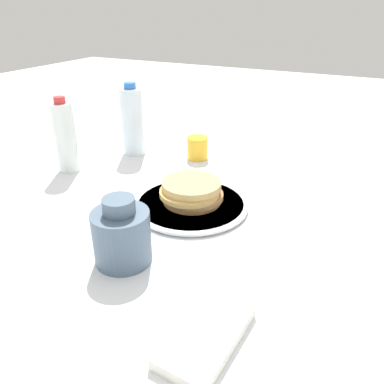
# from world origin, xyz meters

# --- Properties ---
(ground_plane) EXTENTS (4.00, 4.00, 0.00)m
(ground_plane) POSITION_xyz_m (0.00, 0.00, 0.00)
(ground_plane) COLOR white
(plate) EXTENTS (0.27, 0.27, 0.01)m
(plate) POSITION_xyz_m (0.02, 0.00, 0.01)
(plate) COLOR white
(plate) RESTS_ON ground_plane
(pancake_stack) EXTENTS (0.15, 0.15, 0.05)m
(pancake_stack) POSITION_xyz_m (0.02, -0.00, 0.04)
(pancake_stack) COLOR #BA8443
(pancake_stack) RESTS_ON plate
(juice_glass) EXTENTS (0.07, 0.07, 0.07)m
(juice_glass) POSITION_xyz_m (-0.26, -0.12, 0.03)
(juice_glass) COLOR yellow
(juice_glass) RESTS_ON ground_plane
(cream_jug) EXTENTS (0.11, 0.11, 0.13)m
(cream_jug) POSITION_xyz_m (0.27, -0.02, 0.06)
(cream_jug) COLOR #4C6075
(cream_jug) RESTS_ON ground_plane
(water_bottle_near) EXTENTS (0.06, 0.06, 0.21)m
(water_bottle_near) POSITION_xyz_m (-0.01, -0.41, 0.10)
(water_bottle_near) COLOR silver
(water_bottle_near) RESTS_ON ground_plane
(water_bottle_mid) EXTENTS (0.07, 0.07, 0.22)m
(water_bottle_mid) POSITION_xyz_m (-0.21, -0.32, 0.11)
(water_bottle_mid) COLOR silver
(water_bottle_mid) RESTS_ON ground_plane
(napkin) EXTENTS (0.17, 0.10, 0.02)m
(napkin) POSITION_xyz_m (0.37, 0.20, 0.01)
(napkin) COLOR white
(napkin) RESTS_ON ground_plane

